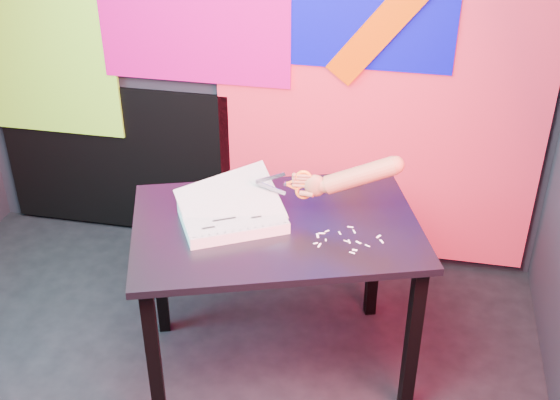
# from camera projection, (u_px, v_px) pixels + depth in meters

# --- Properties ---
(room) EXTENTS (3.01, 3.01, 2.71)m
(room) POSITION_uv_depth(u_px,v_px,m) (120.00, 138.00, 2.01)
(room) COLOR black
(room) RESTS_ON ground
(backdrop) EXTENTS (2.88, 0.05, 2.08)m
(backdrop) POSITION_uv_depth(u_px,v_px,m) (258.00, 84.00, 3.43)
(backdrop) COLOR #F1233D
(backdrop) RESTS_ON ground
(work_table) EXTENTS (1.29, 1.06, 0.75)m
(work_table) POSITION_uv_depth(u_px,v_px,m) (276.00, 244.00, 2.78)
(work_table) COLOR black
(work_table) RESTS_ON ground
(printout_stack) EXTENTS (0.48, 0.43, 0.20)m
(printout_stack) POSITION_uv_depth(u_px,v_px,m) (232.00, 217.00, 2.72)
(printout_stack) COLOR beige
(printout_stack) RESTS_ON work_table
(scissors) EXTENTS (0.22, 0.03, 0.13)m
(scissors) POSITION_uv_depth(u_px,v_px,m) (300.00, 185.00, 2.70)
(scissors) COLOR #A5AABA
(scissors) RESTS_ON printout_stack
(hand_forearm) EXTENTS (0.41, 0.10, 0.19)m
(hand_forearm) POSITION_uv_depth(u_px,v_px,m) (353.00, 177.00, 2.65)
(hand_forearm) COLOR #926042
(hand_forearm) RESTS_ON work_table
(paper_clippings) EXTENTS (0.26, 0.18, 0.00)m
(paper_clippings) POSITION_uv_depth(u_px,v_px,m) (345.00, 239.00, 2.63)
(paper_clippings) COLOR white
(paper_clippings) RESTS_ON work_table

